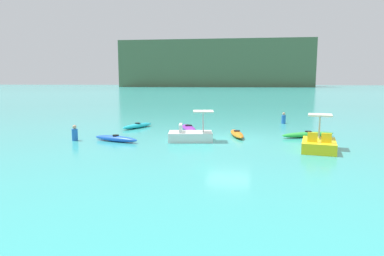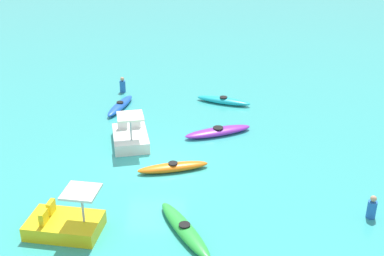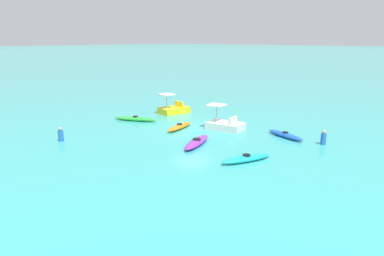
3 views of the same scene
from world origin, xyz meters
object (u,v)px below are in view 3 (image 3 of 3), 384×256
(pedal_boat_yellow, at_px, (174,109))
(person_by_kayaks, at_px, (61,135))
(kayak_blue, at_px, (285,135))
(pedal_boat_white, at_px, (225,125))
(kayak_cyan, at_px, (246,158))
(kayak_green, at_px, (136,119))
(person_near_shore, at_px, (323,138))
(kayak_orange, at_px, (180,127))
(kayak_purple, at_px, (197,142))

(pedal_boat_yellow, bearing_deg, person_by_kayaks, 94.25)
(kayak_blue, distance_m, person_by_kayaks, 13.88)
(kayak_blue, distance_m, pedal_boat_white, 4.14)
(kayak_cyan, distance_m, kayak_green, 11.46)
(person_near_shore, xyz_separation_m, person_by_kayaks, (12.10, 10.02, 0.00))
(pedal_boat_white, distance_m, person_by_kayaks, 10.60)
(kayak_orange, bearing_deg, pedal_boat_yellow, -40.51)
(kayak_cyan, xyz_separation_m, kayak_green, (11.29, -1.97, -0.00))
(kayak_cyan, xyz_separation_m, person_near_shore, (-1.70, -5.53, 0.22))
(kayak_cyan, xyz_separation_m, kayak_blue, (0.67, -5.39, -0.00))
(pedal_boat_yellow, distance_m, person_near_shore, 12.88)
(kayak_orange, xyz_separation_m, pedal_boat_yellow, (4.06, -3.46, 0.17))
(kayak_blue, relative_size, person_by_kayaks, 3.29)
(kayak_green, height_order, kayak_blue, same)
(person_near_shore, bearing_deg, kayak_orange, 19.11)
(kayak_purple, distance_m, pedal_boat_white, 4.06)
(kayak_orange, distance_m, kayak_blue, 7.09)
(kayak_orange, bearing_deg, person_near_shore, -160.89)
(kayak_orange, relative_size, kayak_blue, 1.02)
(kayak_cyan, height_order, kayak_green, same)
(kayak_cyan, bearing_deg, kayak_blue, -82.94)
(kayak_blue, xyz_separation_m, person_near_shore, (-2.36, -0.14, 0.22))
(kayak_orange, distance_m, pedal_boat_yellow, 5.34)
(pedal_boat_white, bearing_deg, person_by_kayaks, 57.37)
(kayak_blue, distance_m, person_near_shore, 2.38)
(person_near_shore, height_order, person_by_kayaks, same)
(kayak_cyan, bearing_deg, person_by_kayaks, 23.37)
(pedal_boat_yellow, bearing_deg, kayak_blue, 177.01)
(kayak_cyan, relative_size, kayak_green, 0.87)
(kayak_blue, relative_size, person_near_shore, 3.29)
(kayak_cyan, height_order, person_by_kayaks, person_by_kayaks)
(pedal_boat_yellow, relative_size, person_by_kayaks, 2.99)
(kayak_orange, relative_size, person_by_kayaks, 3.35)
(kayak_cyan, xyz_separation_m, pedal_boat_white, (4.69, -4.43, 0.17))
(kayak_orange, height_order, person_near_shore, person_near_shore)
(kayak_cyan, relative_size, person_near_shore, 3.35)
(kayak_cyan, height_order, kayak_orange, same)
(kayak_green, xyz_separation_m, person_by_kayaks, (-0.88, 6.47, 0.22))
(kayak_blue, height_order, person_by_kayaks, person_by_kayaks)
(kayak_orange, height_order, pedal_boat_yellow, pedal_boat_yellow)
(kayak_purple, height_order, pedal_boat_white, pedal_boat_white)
(kayak_orange, relative_size, pedal_boat_yellow, 1.12)
(kayak_purple, height_order, person_near_shore, person_near_shore)
(kayak_purple, xyz_separation_m, pedal_boat_white, (0.90, -3.96, 0.17))
(kayak_purple, distance_m, person_near_shore, 7.46)
(kayak_orange, distance_m, kayak_purple, 3.89)
(kayak_orange, distance_m, person_near_shore, 9.34)
(kayak_purple, height_order, person_by_kayaks, person_by_kayaks)
(kayak_cyan, xyz_separation_m, kayak_purple, (3.79, -0.48, 0.00))
(kayak_cyan, xyz_separation_m, person_by_kayaks, (10.41, 4.50, 0.22))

